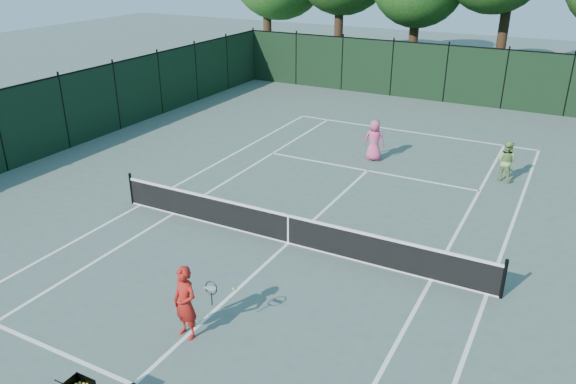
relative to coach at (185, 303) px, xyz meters
The scene contains 16 objects.
ground 4.76m from the coach, 90.13° to the left, with size 90.00×90.00×0.00m, color #4C5C53.
sideline_doubles_left 7.27m from the coach, 139.59° to the left, with size 0.10×23.77×0.01m, color white.
sideline_doubles_right 7.25m from the coach, 40.52° to the left, with size 0.10×23.77×0.01m, color white.
sideline_singles_left 6.30m from the coach, 131.40° to the left, with size 0.10×23.77×0.01m, color white.
sideline_singles_right 6.28m from the coach, 48.74° to the left, with size 0.10×23.77×0.01m, color white.
baseline_far 16.59m from the coach, 90.04° to the left, with size 10.97×0.10×0.01m, color white.
service_line_far 11.11m from the coach, 90.05° to the left, with size 8.23×0.10×0.01m, color white.
center_service_line 4.76m from the coach, 90.13° to the left, with size 0.10×12.80×0.01m, color white.
tennis_net 4.69m from the coach, 90.13° to the left, with size 11.69×0.09×1.06m.
fence_far 22.69m from the coach, 90.03° to the left, with size 24.00×0.05×3.00m, color black.
fence_left 12.91m from the coach, 158.71° to the left, with size 0.05×36.00×3.00m, color black.
coach is the anchor object (origin of this frame).
player_pink 12.31m from the coach, 91.09° to the left, with size 0.87×0.65×1.63m.
player_green 13.33m from the coach, 69.51° to the left, with size 0.86×0.75×1.49m.
loose_ball_near_cart 0.87m from the coach, 101.04° to the left, with size 0.07×0.07×0.07m, color #CBF231.
loose_ball_midcourt 2.11m from the coach, 92.46° to the left, with size 0.07×0.07×0.07m, color #C1E62F.
Camera 1 is at (6.59, -12.44, 7.78)m, focal length 35.00 mm.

